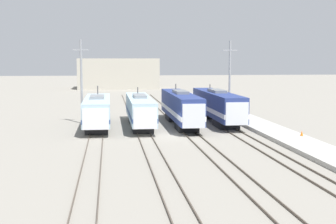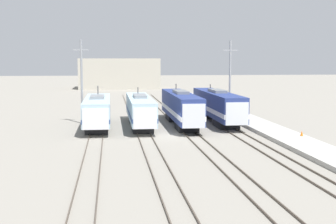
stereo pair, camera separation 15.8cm
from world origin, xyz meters
name	(u,v)px [view 1 (the left image)]	position (x,y,z in m)	size (l,w,h in m)	color
ground_plane	(168,136)	(0.00, 0.00, 0.00)	(400.00, 400.00, 0.00)	gray
rail_pair_far_left	(96,136)	(-7.79, 0.00, 0.07)	(1.51, 120.00, 0.15)	#4C4238
rail_pair_center_left	(145,135)	(-2.60, 0.00, 0.07)	(1.51, 120.00, 0.15)	#4C4238
rail_pair_center_right	(192,135)	(2.60, 0.00, 0.07)	(1.51, 120.00, 0.15)	#4C4238
rail_pair_far_right	(238,134)	(7.79, 0.00, 0.07)	(1.51, 120.00, 0.15)	#4C4238
locomotive_far_left	(97,112)	(-7.79, 6.50, 2.05)	(3.06, 16.22, 4.91)	#232326
locomotive_center_left	(140,110)	(-2.60, 7.14, 2.05)	(2.80, 17.73, 4.65)	#232326
locomotive_center_right	(181,108)	(2.60, 7.65, 2.25)	(2.74, 18.96, 5.00)	black
locomotive_far_right	(218,106)	(7.79, 9.86, 2.23)	(2.88, 19.79, 4.82)	black
catenary_tower_left	(81,80)	(-9.86, 11.26, 5.63)	(2.00, 0.28, 10.80)	gray
catenary_tower_right	(230,79)	(9.73, 11.26, 5.63)	(2.00, 0.28, 10.80)	gray
platform	(274,132)	(12.01, 0.00, 0.20)	(4.00, 120.00, 0.41)	#A8A59E
traffic_cone	(302,133)	(13.35, -4.34, 0.69)	(0.30, 0.30, 0.56)	orange
depot_building	(118,73)	(-3.59, 87.17, 4.32)	(22.79, 13.82, 8.63)	#B2AD9E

